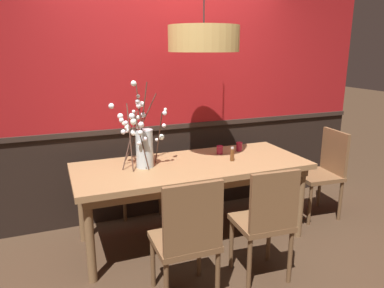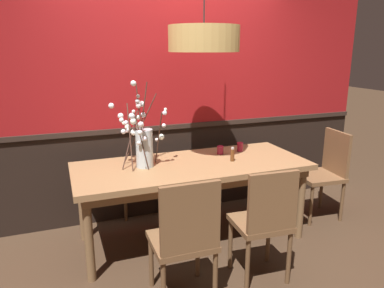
{
  "view_description": "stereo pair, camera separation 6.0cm",
  "coord_description": "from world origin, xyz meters",
  "px_view_note": "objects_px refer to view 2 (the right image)",
  "views": [
    {
      "loc": [
        -1.18,
        -2.99,
        1.81
      ],
      "look_at": [
        0.0,
        0.0,
        0.95
      ],
      "focal_mm": 34.16,
      "sensor_mm": 36.0,
      "label": 1
    },
    {
      "loc": [
        -1.13,
        -3.01,
        1.81
      ],
      "look_at": [
        0.0,
        0.0,
        0.95
      ],
      "focal_mm": 34.16,
      "sensor_mm": 36.0,
      "label": 2
    }
  ],
  "objects_px": {
    "chair_head_east_end": "(325,170)",
    "vase_with_blossoms": "(142,143)",
    "chair_near_side_right": "(265,219)",
    "candle_holder_nearer_edge": "(240,147)",
    "condiment_bottle": "(232,155)",
    "pendant_lamp": "(204,39)",
    "dining_table": "(192,172)",
    "chair_far_side_left": "(137,165)",
    "candle_holder_nearer_center": "(220,150)",
    "chair_near_side_left": "(185,236)"
  },
  "relations": [
    {
      "from": "chair_head_east_end",
      "to": "vase_with_blossoms",
      "type": "distance_m",
      "value": 2.02
    },
    {
      "from": "vase_with_blossoms",
      "to": "chair_head_east_end",
      "type": "bearing_deg",
      "value": -2.91
    },
    {
      "from": "chair_near_side_right",
      "to": "vase_with_blossoms",
      "type": "bearing_deg",
      "value": 129.23
    },
    {
      "from": "candle_holder_nearer_edge",
      "to": "condiment_bottle",
      "type": "distance_m",
      "value": 0.36
    },
    {
      "from": "chair_near_side_right",
      "to": "pendant_lamp",
      "type": "bearing_deg",
      "value": 100.94
    },
    {
      "from": "dining_table",
      "to": "chair_head_east_end",
      "type": "xyz_separation_m",
      "value": [
        1.52,
        -0.03,
        -0.15
      ]
    },
    {
      "from": "chair_far_side_left",
      "to": "candle_holder_nearer_center",
      "type": "xyz_separation_m",
      "value": [
        0.72,
        -0.67,
        0.28
      ]
    },
    {
      "from": "chair_near_side_right",
      "to": "chair_head_east_end",
      "type": "height_order",
      "value": "chair_head_east_end"
    },
    {
      "from": "dining_table",
      "to": "chair_head_east_end",
      "type": "relative_size",
      "value": 2.27
    },
    {
      "from": "chair_near_side_right",
      "to": "vase_with_blossoms",
      "type": "height_order",
      "value": "vase_with_blossoms"
    },
    {
      "from": "dining_table",
      "to": "chair_far_side_left",
      "type": "relative_size",
      "value": 2.34
    },
    {
      "from": "chair_near_side_right",
      "to": "vase_with_blossoms",
      "type": "relative_size",
      "value": 1.22
    },
    {
      "from": "chair_far_side_left",
      "to": "candle_holder_nearer_center",
      "type": "distance_m",
      "value": 1.02
    },
    {
      "from": "candle_holder_nearer_edge",
      "to": "pendant_lamp",
      "type": "distance_m",
      "value": 1.19
    },
    {
      "from": "chair_near_side_left",
      "to": "pendant_lamp",
      "type": "distance_m",
      "value": 1.68
    },
    {
      "from": "chair_near_side_right",
      "to": "pendant_lamp",
      "type": "height_order",
      "value": "pendant_lamp"
    },
    {
      "from": "chair_near_side_left",
      "to": "dining_table",
      "type": "bearing_deg",
      "value": 66.54
    },
    {
      "from": "chair_near_side_left",
      "to": "candle_holder_nearer_center",
      "type": "distance_m",
      "value": 1.3
    },
    {
      "from": "chair_far_side_left",
      "to": "pendant_lamp",
      "type": "bearing_deg",
      "value": -60.56
    },
    {
      "from": "chair_head_east_end",
      "to": "candle_holder_nearer_center",
      "type": "xyz_separation_m",
      "value": [
        -1.15,
        0.21,
        0.28
      ]
    },
    {
      "from": "chair_far_side_left",
      "to": "condiment_bottle",
      "type": "relative_size",
      "value": 6.8
    },
    {
      "from": "chair_near_side_left",
      "to": "vase_with_blossoms",
      "type": "height_order",
      "value": "vase_with_blossoms"
    },
    {
      "from": "chair_near_side_left",
      "to": "chair_far_side_left",
      "type": "bearing_deg",
      "value": 89.3
    },
    {
      "from": "vase_with_blossoms",
      "to": "candle_holder_nearer_center",
      "type": "distance_m",
      "value": 0.84
    },
    {
      "from": "chair_near_side_left",
      "to": "chair_near_side_right",
      "type": "bearing_deg",
      "value": 1.6
    },
    {
      "from": "chair_head_east_end",
      "to": "pendant_lamp",
      "type": "height_order",
      "value": "pendant_lamp"
    },
    {
      "from": "condiment_bottle",
      "to": "vase_with_blossoms",
      "type": "bearing_deg",
      "value": 170.69
    },
    {
      "from": "chair_near_side_right",
      "to": "candle_holder_nearer_center",
      "type": "bearing_deg",
      "value": 85.1
    },
    {
      "from": "candle_holder_nearer_center",
      "to": "pendant_lamp",
      "type": "bearing_deg",
      "value": -148.53
    },
    {
      "from": "chair_far_side_left",
      "to": "candle_holder_nearer_edge",
      "type": "relative_size",
      "value": 9.91
    },
    {
      "from": "chair_near_side_right",
      "to": "vase_with_blossoms",
      "type": "distance_m",
      "value": 1.24
    },
    {
      "from": "chair_head_east_end",
      "to": "vase_with_blossoms",
      "type": "bearing_deg",
      "value": 177.09
    },
    {
      "from": "chair_far_side_left",
      "to": "chair_near_side_left",
      "type": "bearing_deg",
      "value": -90.7
    },
    {
      "from": "chair_near_side_left",
      "to": "pendant_lamp",
      "type": "height_order",
      "value": "pendant_lamp"
    },
    {
      "from": "candle_holder_nearer_center",
      "to": "pendant_lamp",
      "type": "height_order",
      "value": "pendant_lamp"
    },
    {
      "from": "chair_near_side_left",
      "to": "chair_far_side_left",
      "type": "distance_m",
      "value": 1.7
    },
    {
      "from": "chair_near_side_left",
      "to": "vase_with_blossoms",
      "type": "relative_size",
      "value": 1.23
    },
    {
      "from": "vase_with_blossoms",
      "to": "candle_holder_nearer_center",
      "type": "height_order",
      "value": "vase_with_blossoms"
    },
    {
      "from": "chair_near_side_right",
      "to": "chair_near_side_left",
      "type": "bearing_deg",
      "value": -178.4
    },
    {
      "from": "pendant_lamp",
      "to": "dining_table",
      "type": "bearing_deg",
      "value": -165.37
    },
    {
      "from": "candle_holder_nearer_center",
      "to": "candle_holder_nearer_edge",
      "type": "distance_m",
      "value": 0.24
    },
    {
      "from": "chair_far_side_left",
      "to": "vase_with_blossoms",
      "type": "relative_size",
      "value": 1.18
    },
    {
      "from": "candle_holder_nearer_center",
      "to": "chair_far_side_left",
      "type": "bearing_deg",
      "value": 136.89
    },
    {
      "from": "vase_with_blossoms",
      "to": "condiment_bottle",
      "type": "xyz_separation_m",
      "value": [
        0.83,
        -0.14,
        -0.16
      ]
    },
    {
      "from": "vase_with_blossoms",
      "to": "candle_holder_nearer_edge",
      "type": "relative_size",
      "value": 8.39
    },
    {
      "from": "candle_holder_nearer_edge",
      "to": "dining_table",
      "type": "bearing_deg",
      "value": -160.98
    },
    {
      "from": "candle_holder_nearer_edge",
      "to": "chair_head_east_end",
      "type": "bearing_deg",
      "value": -14.64
    },
    {
      "from": "chair_far_side_left",
      "to": "chair_near_side_right",
      "type": "distance_m",
      "value": 1.8
    },
    {
      "from": "chair_far_side_left",
      "to": "condiment_bottle",
      "type": "xyz_separation_m",
      "value": [
        0.73,
        -0.92,
        0.3
      ]
    },
    {
      "from": "pendant_lamp",
      "to": "chair_near_side_right",
      "type": "bearing_deg",
      "value": -79.06
    }
  ]
}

